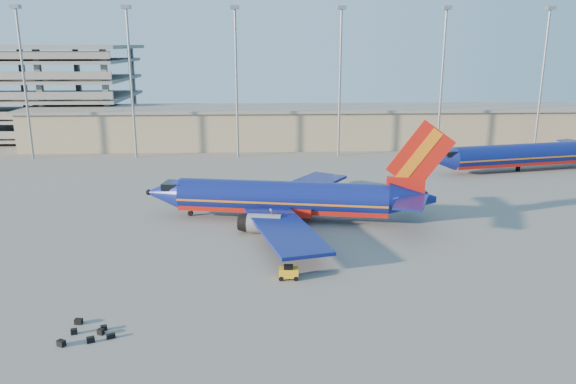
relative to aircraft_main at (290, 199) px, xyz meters
name	(u,v)px	position (x,y,z in m)	size (l,w,h in m)	color
ground	(264,231)	(-3.23, -4.30, -2.80)	(220.00, 220.00, 0.00)	slate
terminal_building	(309,126)	(6.77, 53.70, 1.52)	(122.00, 16.00, 8.50)	#9E896D
parking_garage	(1,87)	(-65.23, 69.74, 8.93)	(62.00, 32.00, 21.40)	slate
light_mast_row	(288,66)	(1.77, 41.70, 14.75)	(101.60, 1.60, 28.65)	gray
aircraft_main	(290,199)	(0.00, 0.00, 0.00)	(38.46, 36.68, 13.11)	navy
aircraft_second	(524,155)	(42.54, 26.64, 0.10)	(36.92, 15.77, 12.63)	navy
baggage_tug	(288,272)	(-1.01, -18.55, -2.10)	(1.90, 1.19, 1.34)	gold
luggage_pile	(86,333)	(-17.09, -28.56, -2.59)	(4.11, 3.96, 0.46)	black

